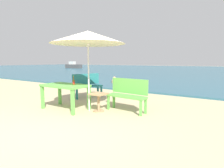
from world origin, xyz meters
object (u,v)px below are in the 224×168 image
Objects in this scene: side_table_wood at (99,100)px; swimmer_person at (114,80)px; patio_umbrella at (88,37)px; bench_teal_center at (87,84)px; bench_green_left at (128,93)px; boat_barge at (73,66)px; picnic_table_green at (65,88)px; beer_bottle_amber at (74,82)px.

side_table_wood is 6.33m from swimmer_person.
patio_umbrella reaches higher than bench_teal_center.
side_table_wood is at bearing -41.25° from bench_teal_center.
bench_teal_center is 3.04× the size of swimmer_person.
boat_barge is (-23.55, 21.73, 0.03)m from bench_green_left.
patio_umbrella reaches higher than picnic_table_green.
bench_teal_center is 4.35m from swimmer_person.
bench_teal_center is (-0.66, 1.79, -0.11)m from picnic_table_green.
bench_teal_center is (-1.40, 1.57, -1.58)m from patio_umbrella.
picnic_table_green is 1.14× the size of bench_green_left.
boat_barge is (-21.20, 20.77, 0.03)m from bench_teal_center.
swimmer_person is at bearing 107.88° from picnic_table_green.
patio_umbrella is 0.61× the size of boat_barge.
picnic_table_green is 0.61× the size of patio_umbrella.
beer_bottle_amber reaches higher than bench_teal_center.
swimmer_person is (-2.22, 5.88, -0.61)m from beer_bottle_amber.
swimmer_person is 0.11× the size of boat_barge.
boat_barge is at bearing 137.30° from bench_green_left.
side_table_wood is at bearing 18.10° from picnic_table_green.
beer_bottle_amber is at bearing -158.51° from side_table_wood.
bench_green_left is (0.69, 0.49, 0.19)m from side_table_wood.
bench_green_left is 32.05m from boat_barge.
picnic_table_green is 1.10m from side_table_wood.
bench_teal_center is 0.33× the size of boat_barge.
bench_teal_center reaches higher than swimmer_person.
patio_umbrella is 1.84× the size of bench_teal_center.
boat_barge reaches higher than bench_teal_center.
picnic_table_green is 1.66m from patio_umbrella.
boat_barge reaches higher than bench_green_left.
bench_teal_center reaches higher than picnic_table_green.
side_table_wood is 31.88m from boat_barge.
bench_teal_center is at bearing 119.01° from beer_bottle_amber.
bench_green_left is at bearing -22.36° from bench_teal_center.
side_table_wood is 0.87m from bench_green_left.
boat_barge reaches higher than picnic_table_green.
picnic_table_green is at bearing -161.90° from side_table_wood.
patio_umbrella is (0.44, 0.17, 1.26)m from beer_bottle_amber.
beer_bottle_amber is 0.65× the size of swimmer_person.
side_table_wood is 0.14× the size of boat_barge.
patio_umbrella is at bearing 20.83° from beer_bottle_amber.
picnic_table_green is at bearing -72.12° from swimmer_person.
side_table_wood is at bearing 21.49° from beer_bottle_amber.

